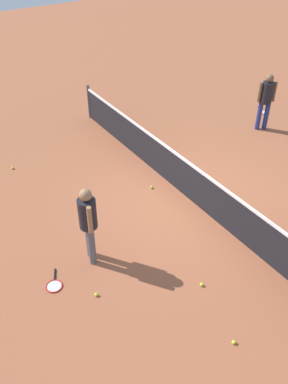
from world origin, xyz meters
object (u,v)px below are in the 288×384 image
object	(u,v)px
tennis_ball_midcourt	(152,187)
tennis_ball_baseline	(12,168)
player_far_side	(266,98)
tennis_racket_near_player	(54,285)
tennis_ball_by_net	(96,295)
tennis_ball_stray_left	(234,342)
player_near_side	(88,220)
tennis_racket_far_player	(264,112)
tennis_ball_near_player	(202,285)

from	to	relation	value
tennis_ball_midcourt	tennis_ball_baseline	size ratio (longest dim) A/B	1.00
player_far_side	tennis_ball_baseline	world-z (taller)	player_far_side
tennis_racket_near_player	tennis_ball_by_net	size ratio (longest dim) A/B	9.07
tennis_ball_stray_left	tennis_ball_midcourt	bearing A→B (deg)	163.36
tennis_ball_by_net	tennis_ball_baseline	xyz separation A→B (m)	(-4.86, 0.11, 0.00)
player_near_side	tennis_ball_by_net	bearing A→B (deg)	-23.01
tennis_ball_baseline	tennis_ball_stray_left	distance (m)	7.06
player_near_side	tennis_racket_far_player	bearing A→B (deg)	109.51
tennis_ball_midcourt	tennis_ball_stray_left	xyz separation A→B (m)	(4.24, -1.27, 0.00)
tennis_racket_near_player	tennis_racket_far_player	bearing A→B (deg)	108.96
tennis_ball_near_player	player_near_side	bearing A→B (deg)	-141.77
tennis_racket_far_player	tennis_ball_near_player	world-z (taller)	tennis_ball_near_player
player_far_side	tennis_ball_by_net	distance (m)	7.78
player_far_side	tennis_ball_near_player	world-z (taller)	player_far_side
player_far_side	tennis_racket_near_player	size ratio (longest dim) A/B	2.84
player_far_side	tennis_racket_near_player	bearing A→B (deg)	-73.84
tennis_ball_by_net	tennis_ball_midcourt	xyz separation A→B (m)	(-2.16, 2.67, 0.00)
tennis_racket_near_player	tennis_ball_baseline	bearing A→B (deg)	171.18
player_near_side	tennis_ball_by_net	world-z (taller)	player_near_side
tennis_ball_midcourt	player_near_side	bearing A→B (deg)	-60.77
player_far_side	tennis_ball_midcourt	world-z (taller)	player_far_side
tennis_ball_stray_left	tennis_ball_by_net	bearing A→B (deg)	-145.85
player_near_side	tennis_ball_midcourt	world-z (taller)	player_near_side
tennis_ball_baseline	tennis_ball_stray_left	world-z (taller)	same
tennis_racket_near_player	tennis_ball_stray_left	size ratio (longest dim) A/B	9.07
tennis_racket_near_player	tennis_ball_near_player	size ratio (longest dim) A/B	9.07
player_near_side	tennis_ball_midcourt	size ratio (longest dim) A/B	25.76
tennis_ball_near_player	tennis_ball_stray_left	bearing A→B (deg)	-15.46
tennis_ball_near_player	tennis_ball_baseline	xyz separation A→B (m)	(-5.73, -1.63, 0.00)
tennis_racket_near_player	tennis_ball_stray_left	distance (m)	3.34
tennis_racket_near_player	tennis_ball_by_net	distance (m)	0.84
player_near_side	tennis_ball_baseline	bearing A→B (deg)	-176.32
tennis_ball_midcourt	tennis_racket_near_player	bearing A→B (deg)	-64.70
player_far_side	tennis_ball_midcourt	distance (m)	4.65
player_far_side	tennis_ball_near_player	size ratio (longest dim) A/B	25.76
tennis_racket_near_player	tennis_ball_stray_left	bearing A→B (deg)	35.65
tennis_racket_far_player	tennis_ball_by_net	size ratio (longest dim) A/B	9.19
tennis_racket_far_player	tennis_ball_stray_left	distance (m)	8.77
tennis_ball_baseline	tennis_racket_far_player	bearing A→B (deg)	81.03
tennis_ball_baseline	tennis_racket_near_player	bearing A→B (deg)	-8.82
tennis_ball_midcourt	tennis_ball_baseline	distance (m)	3.72
tennis_ball_baseline	tennis_ball_midcourt	bearing A→B (deg)	43.45
player_near_side	tennis_ball_stray_left	bearing A→B (deg)	19.38
tennis_ball_near_player	tennis_ball_by_net	bearing A→B (deg)	-116.48
tennis_racket_near_player	player_far_side	bearing A→B (deg)	106.16
player_far_side	tennis_ball_stray_left	bearing A→B (deg)	-49.31
tennis_racket_near_player	tennis_ball_midcourt	world-z (taller)	tennis_ball_midcourt
player_far_side	tennis_ball_midcourt	bearing A→B (deg)	-80.98
tennis_ball_midcourt	tennis_ball_stray_left	world-z (taller)	same
tennis_racket_near_player	tennis_ball_baseline	xyz separation A→B (m)	(-4.22, 0.65, 0.02)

